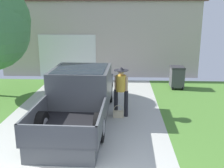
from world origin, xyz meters
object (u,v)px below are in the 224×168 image
Objects in this scene: handbag at (118,113)px; house_with_garage at (103,27)px; person_with_hat at (121,87)px; pickup_truck at (81,95)px; wheeled_trash_bin at (177,77)px.

house_with_garage is (-1.20, 8.56, 2.36)m from handbag.
pickup_truck is at bearing 26.39° from person_with_hat.
person_with_hat is (1.33, 0.10, 0.28)m from pickup_truck.
pickup_truck is at bearing -90.32° from house_with_garage.
house_with_garage is 6.49m from wheeled_trash_bin.
handbag is at bearing -125.29° from wheeled_trash_bin.
pickup_truck reaches higher than wheeled_trash_bin.
house_with_garage reaches higher than person_with_hat.
wheeled_trash_bin is (2.52, 3.51, -0.45)m from person_with_hat.
handbag is 0.04× the size of house_with_garage.
pickup_truck is 12.74× the size of handbag.
handbag is (1.25, -0.06, -0.59)m from pickup_truck.
pickup_truck is 0.49× the size of house_with_garage.
house_with_garage reaches higher than handbag.
house_with_garage is at bearing 90.91° from pickup_truck.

